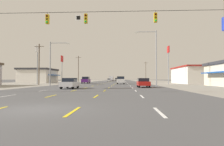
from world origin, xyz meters
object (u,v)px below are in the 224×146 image
(pole_sign_left_row_2, at_px, (62,62))
(suv_center_turn_farthest, at_px, (117,79))
(hatchback_inner_left_far, at_px, (109,80))
(pole_sign_left_row_1, at_px, (37,55))
(suv_inner_right_mid, at_px, (121,80))
(box_truck_inner_left_farther, at_px, (111,78))
(streetlight_left_row_0, at_px, (52,60))
(suv_far_left_midfar, at_px, (86,80))
(streetlight_right_row_0, at_px, (154,54))
(sedan_inner_left_nearest, at_px, (70,83))
(pole_sign_right_row_1, at_px, (168,56))
(sedan_far_right_near, at_px, (143,83))

(pole_sign_left_row_2, bearing_deg, suv_center_turn_farthest, 74.44)
(hatchback_inner_left_far, bearing_deg, pole_sign_left_row_1, -101.57)
(suv_inner_right_mid, xyz_separation_m, box_truck_inner_left_farther, (-6.60, 78.40, 0.81))
(box_truck_inner_left_farther, distance_m, streetlight_left_row_0, 93.69)
(suv_far_left_midfar, relative_size, streetlight_right_row_0, 0.47)
(box_truck_inner_left_farther, bearing_deg, suv_far_left_midfar, -92.96)
(suv_center_turn_farthest, xyz_separation_m, streetlight_right_row_0, (9.73, -95.91, 5.00))
(sedan_inner_left_nearest, xyz_separation_m, box_truck_inner_left_farther, (0.20, 104.42, 1.08))
(hatchback_inner_left_far, relative_size, streetlight_right_row_0, 0.37)
(streetlight_left_row_0, bearing_deg, streetlight_right_row_0, -0.00)
(suv_inner_right_mid, bearing_deg, streetlight_left_row_0, -131.00)
(suv_center_turn_farthest, bearing_deg, streetlight_right_row_0, -84.21)
(box_truck_inner_left_farther, height_order, streetlight_right_row_0, streetlight_right_row_0)
(suv_inner_right_mid, distance_m, streetlight_left_row_0, 20.28)
(box_truck_inner_left_farther, bearing_deg, streetlight_right_row_0, -82.05)
(suv_center_turn_farthest, height_order, pole_sign_right_row_1, pole_sign_right_row_1)
(pole_sign_right_row_1, bearing_deg, streetlight_left_row_0, -150.21)
(pole_sign_right_row_1, bearing_deg, suv_far_left_midfar, 162.37)
(suv_far_left_midfar, relative_size, pole_sign_left_row_2, 0.52)
(pole_sign_left_row_1, bearing_deg, suv_far_left_midfar, 48.75)
(suv_inner_right_mid, relative_size, suv_far_left_midfar, 1.00)
(sedan_inner_left_nearest, distance_m, pole_sign_left_row_1, 26.02)
(streetlight_right_row_0, bearing_deg, box_truck_inner_left_farther, 97.95)
(sedan_far_right_near, relative_size, pole_sign_left_row_1, 0.48)
(sedan_inner_left_nearest, height_order, suv_inner_right_mid, suv_inner_right_mid)
(sedan_inner_left_nearest, bearing_deg, box_truck_inner_left_farther, 89.89)
(streetlight_left_row_0, bearing_deg, sedan_far_right_near, -20.46)
(sedan_inner_left_nearest, relative_size, suv_inner_right_mid, 0.92)
(sedan_inner_left_nearest, xyz_separation_m, suv_far_left_midfar, (-3.52, 32.62, 0.27))
(suv_far_left_midfar, bearing_deg, sedan_far_right_near, -63.25)
(sedan_inner_left_nearest, bearing_deg, pole_sign_left_row_2, 107.70)
(suv_far_left_midfar, relative_size, pole_sign_right_row_1, 0.50)
(suv_inner_right_mid, distance_m, pole_sign_left_row_1, 21.72)
(streetlight_left_row_0, bearing_deg, pole_sign_left_row_1, 125.01)
(sedan_far_right_near, bearing_deg, sedan_inner_left_nearest, -155.77)
(sedan_far_right_near, relative_size, suv_inner_right_mid, 0.92)
(sedan_inner_left_nearest, height_order, streetlight_left_row_0, streetlight_left_row_0)
(sedan_inner_left_nearest, height_order, sedan_far_right_near, same)
(suv_far_left_midfar, xyz_separation_m, suv_center_turn_farthest, (7.04, 74.30, 0.00))
(pole_sign_left_row_2, distance_m, pole_sign_right_row_1, 37.83)
(hatchback_inner_left_far, height_order, box_truck_inner_left_farther, box_truck_inner_left_farther)
(suv_center_turn_farthest, height_order, pole_sign_left_row_2, pole_sign_left_row_2)
(suv_inner_right_mid, xyz_separation_m, suv_center_turn_farthest, (-3.28, 80.90, 0.00))
(pole_sign_left_row_1, relative_size, streetlight_left_row_0, 1.10)
(pole_sign_left_row_2, bearing_deg, box_truck_inner_left_farther, 76.78)
(suv_inner_right_mid, distance_m, streetlight_right_row_0, 17.09)
(pole_sign_right_row_1, bearing_deg, suv_center_turn_farthest, 100.76)
(suv_inner_right_mid, relative_size, box_truck_inner_left_farther, 0.68)
(sedan_far_right_near, relative_size, streetlight_right_row_0, 0.43)
(sedan_far_right_near, xyz_separation_m, suv_far_left_midfar, (-14.05, 27.88, 0.27))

